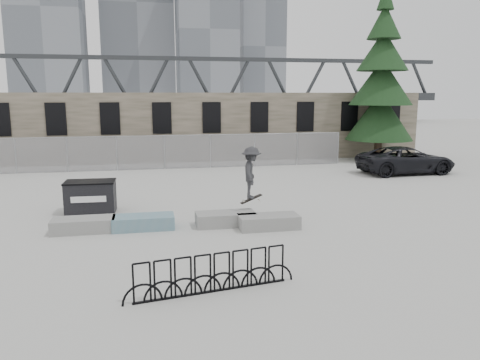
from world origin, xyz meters
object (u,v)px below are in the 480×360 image
Objects in this scene: planter_far_left at (84,224)px; dumpster at (91,197)px; planter_center_right at (225,218)px; planter_center_left at (144,222)px; bike_rack at (212,274)px; spruce_tree at (381,85)px; suv at (406,160)px; skateboarder at (251,173)px; planter_offset at (269,221)px.

planter_far_left is 2.61m from dumpster.
planter_center_left is at bearing 177.42° from planter_center_right.
bike_rack is 0.35× the size of spruce_tree.
spruce_tree is 2.12× the size of suv.
spruce_tree is 5.79× the size of skateboarder.
bike_rack is 23.94m from spruce_tree.
planter_center_right is 1.81m from skateboarder.
skateboarder reaches higher than planter_center_right.
planter_center_left is 4.01m from skateboarder.
suv is 13.55m from skateboarder.
planter_center_left is 1.00× the size of planter_offset.
planter_offset is 6.93m from dumpster.
planter_center_right is 19.21m from spruce_tree.
planter_center_left is 21.04m from spruce_tree.
planter_center_right and planter_offset have the same top height.
planter_far_left is at bearing 178.55° from planter_center_left.
bike_rack is at bearing -118.53° from planter_offset.
dumpster is at bearing 107.12° from suv.
planter_center_right is 14.52m from suv.
suv is (16.44, 5.75, 0.14)m from dumpster.
planter_far_left is 0.50× the size of bike_rack.
spruce_tree is (12.70, 13.61, 4.75)m from planter_center_right.
dumpster is at bearing 126.45° from planter_center_left.
planter_offset is (6.00, -0.81, 0.00)m from planter_far_left.
spruce_tree reaches higher than planter_offset.
spruce_tree is (13.90, 18.95, 4.56)m from bike_rack.
planter_center_left is 16.75m from suv.
skateboarder is (3.71, 0.23, 1.48)m from planter_center_left.
planter_center_right is (2.73, -0.12, 0.00)m from planter_center_left.
dumpster is at bearing -148.01° from spruce_tree.
suv is (16.40, 8.33, 0.51)m from planter_far_left.
spruce_tree reaches higher than dumpster.
spruce_tree is (15.44, 13.49, 4.75)m from planter_center_left.
suv is (10.41, 9.14, 0.51)m from planter_offset.
planter_far_left is at bearing 122.02° from bike_rack.
planter_far_left is 6.50m from bike_rack.
planter_center_left is at bearing 169.41° from planter_offset.
planter_offset is 18.83m from spruce_tree.
planter_offset is 1.01× the size of skateboarder.
bike_rack is (3.44, -5.51, 0.19)m from planter_far_left.
suv is at bearing 41.30° from planter_offset.
skateboarder is at bearing 1.84° from planter_far_left.
planter_center_left and planter_offset have the same top height.
planter_far_left is at bearing -142.24° from spruce_tree.
planter_far_left is 5.82m from skateboarder.
bike_rack is (1.53, -5.46, 0.19)m from planter_center_left.
planter_center_left is 1.01× the size of skateboarder.
spruce_tree is 18.00m from skateboarder.
planter_center_right is 1.00× the size of planter_offset.
bike_rack is at bearing -102.68° from planter_center_right.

